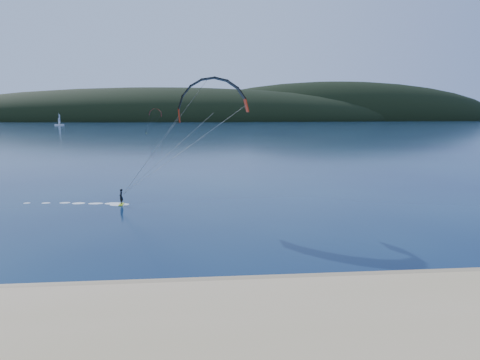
% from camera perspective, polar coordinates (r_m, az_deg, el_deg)
% --- Properties ---
extents(ground, '(1800.00, 1800.00, 0.00)m').
position_cam_1_polar(ground, '(19.88, -7.54, -19.00)').
color(ground, '#07153A').
rests_on(ground, ground).
extents(wet_sand, '(220.00, 2.50, 0.10)m').
position_cam_1_polar(wet_sand, '(23.94, -7.15, -13.91)').
color(wet_sand, '#947756').
rests_on(wet_sand, ground).
extents(headland, '(1200.00, 310.00, 140.00)m').
position_cam_1_polar(headland, '(762.96, -5.48, 7.82)').
color(headland, black).
rests_on(headland, ground).
extents(kitesurfer_near, '(23.67, 7.05, 12.95)m').
position_cam_1_polar(kitesurfer_near, '(40.79, -4.44, 8.23)').
color(kitesurfer_near, '#CDEE1C').
rests_on(kitesurfer_near, ground).
extents(kitesurfer_far, '(9.15, 6.03, 11.44)m').
position_cam_1_polar(kitesurfer_far, '(225.34, -11.18, 8.43)').
color(kitesurfer_far, '#CDEE1C').
rests_on(kitesurfer_far, ground).
extents(sailboat, '(8.35, 5.37, 11.86)m').
position_cam_1_polar(sailboat, '(433.38, -22.83, 6.79)').
color(sailboat, white).
rests_on(sailboat, ground).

